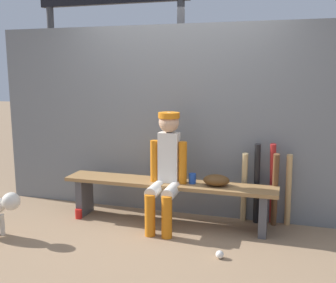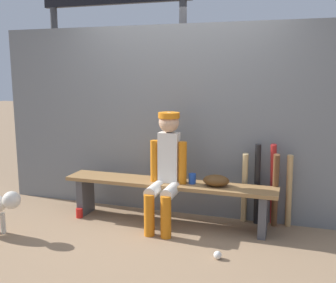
{
  "view_description": "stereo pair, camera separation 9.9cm",
  "coord_description": "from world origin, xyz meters",
  "px_view_note": "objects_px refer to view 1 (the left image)",
  "views": [
    {
      "loc": [
        1.21,
        -4.03,
        1.67
      ],
      "look_at": [
        0.0,
        0.0,
        0.93
      ],
      "focal_mm": 42.23,
      "sensor_mm": 36.0,
      "label": 1
    },
    {
      "loc": [
        1.3,
        -4.0,
        1.67
      ],
      "look_at": [
        0.0,
        0.0,
        0.93
      ],
      "focal_mm": 42.23,
      "sensor_mm": 36.0,
      "label": 2
    }
  ],
  "objects_px": {
    "bat_aluminum_black": "(257,184)",
    "bat_wood_tan": "(288,190)",
    "bat_wood_dark": "(275,190)",
    "cup_on_bench": "(192,178)",
    "bat_aluminum_red": "(273,184)",
    "baseball": "(220,255)",
    "bat_wood_natural": "(244,188)",
    "cup_on_ground": "(79,214)",
    "player_seated": "(166,166)",
    "baseball_glove": "(216,180)",
    "dugout_bench": "(168,191)"
  },
  "relations": [
    {
      "from": "bat_wood_tan",
      "to": "bat_aluminum_black",
      "type": "bearing_deg",
      "value": -176.65
    },
    {
      "from": "bat_wood_tan",
      "to": "dugout_bench",
      "type": "bearing_deg",
      "value": -167.32
    },
    {
      "from": "player_seated",
      "to": "bat_wood_tan",
      "type": "relative_size",
      "value": 1.53
    },
    {
      "from": "baseball",
      "to": "cup_on_bench",
      "type": "xyz_separation_m",
      "value": [
        -0.42,
        0.69,
        0.5
      ]
    },
    {
      "from": "bat_aluminum_black",
      "to": "bat_wood_dark",
      "type": "distance_m",
      "value": 0.21
    },
    {
      "from": "bat_aluminum_red",
      "to": "bat_aluminum_black",
      "type": "bearing_deg",
      "value": -171.42
    },
    {
      "from": "baseball",
      "to": "player_seated",
      "type": "bearing_deg",
      "value": 140.17
    },
    {
      "from": "bat_wood_dark",
      "to": "baseball",
      "type": "distance_m",
      "value": 1.06
    },
    {
      "from": "baseball",
      "to": "cup_on_bench",
      "type": "bearing_deg",
      "value": 121.44
    },
    {
      "from": "bat_wood_natural",
      "to": "cup_on_ground",
      "type": "distance_m",
      "value": 1.92
    },
    {
      "from": "player_seated",
      "to": "bat_aluminum_red",
      "type": "xyz_separation_m",
      "value": [
        1.1,
        0.4,
        -0.22
      ]
    },
    {
      "from": "bat_aluminum_red",
      "to": "cup_on_bench",
      "type": "height_order",
      "value": "bat_aluminum_red"
    },
    {
      "from": "baseball_glove",
      "to": "bat_aluminum_black",
      "type": "bearing_deg",
      "value": 33.48
    },
    {
      "from": "bat_wood_tan",
      "to": "cup_on_bench",
      "type": "relative_size",
      "value": 7.4
    },
    {
      "from": "bat_wood_dark",
      "to": "cup_on_bench",
      "type": "relative_size",
      "value": 7.71
    },
    {
      "from": "bat_aluminum_black",
      "to": "cup_on_bench",
      "type": "height_order",
      "value": "bat_aluminum_black"
    },
    {
      "from": "bat_aluminum_red",
      "to": "cup_on_bench",
      "type": "relative_size",
      "value": 8.43
    },
    {
      "from": "dugout_bench",
      "to": "baseball",
      "type": "distance_m",
      "value": 1.03
    },
    {
      "from": "baseball_glove",
      "to": "bat_wood_natural",
      "type": "height_order",
      "value": "bat_wood_natural"
    },
    {
      "from": "bat_wood_dark",
      "to": "bat_wood_tan",
      "type": "height_order",
      "value": "bat_wood_dark"
    },
    {
      "from": "bat_wood_tan",
      "to": "bat_aluminum_red",
      "type": "bearing_deg",
      "value": 178.05
    },
    {
      "from": "player_seated",
      "to": "baseball",
      "type": "xyz_separation_m",
      "value": [
        0.68,
        -0.57,
        -0.64
      ]
    },
    {
      "from": "baseball_glove",
      "to": "bat_aluminum_red",
      "type": "distance_m",
      "value": 0.65
    },
    {
      "from": "bat_wood_natural",
      "to": "cup_on_ground",
      "type": "xyz_separation_m",
      "value": [
        -1.84,
        -0.43,
        -0.35
      ]
    },
    {
      "from": "baseball_glove",
      "to": "bat_wood_tan",
      "type": "height_order",
      "value": "bat_wood_tan"
    },
    {
      "from": "dugout_bench",
      "to": "bat_aluminum_black",
      "type": "xyz_separation_m",
      "value": [
        0.94,
        0.27,
        0.09
      ]
    },
    {
      "from": "bat_aluminum_black",
      "to": "bat_wood_dark",
      "type": "xyz_separation_m",
      "value": [
        0.2,
        -0.07,
        -0.04
      ]
    },
    {
      "from": "baseball",
      "to": "cup_on_bench",
      "type": "distance_m",
      "value": 0.95
    },
    {
      "from": "bat_wood_dark",
      "to": "bat_wood_tan",
      "type": "bearing_deg",
      "value": 31.71
    },
    {
      "from": "bat_aluminum_red",
      "to": "baseball",
      "type": "xyz_separation_m",
      "value": [
        -0.41,
        -0.97,
        -0.43
      ]
    },
    {
      "from": "bat_aluminum_black",
      "to": "cup_on_ground",
      "type": "height_order",
      "value": "bat_aluminum_black"
    },
    {
      "from": "bat_aluminum_black",
      "to": "bat_wood_tan",
      "type": "xyz_separation_m",
      "value": [
        0.34,
        0.02,
        -0.05
      ]
    },
    {
      "from": "dugout_bench",
      "to": "baseball_glove",
      "type": "bearing_deg",
      "value": 0.0
    },
    {
      "from": "baseball",
      "to": "bat_aluminum_red",
      "type": "bearing_deg",
      "value": 67.01
    },
    {
      "from": "bat_wood_natural",
      "to": "cup_on_bench",
      "type": "height_order",
      "value": "bat_wood_natural"
    },
    {
      "from": "baseball_glove",
      "to": "baseball",
      "type": "bearing_deg",
      "value": -76.8
    },
    {
      "from": "cup_on_bench",
      "to": "cup_on_ground",
      "type": "bearing_deg",
      "value": -172.71
    },
    {
      "from": "baseball",
      "to": "cup_on_ground",
      "type": "distance_m",
      "value": 1.81
    },
    {
      "from": "bat_wood_tan",
      "to": "baseball",
      "type": "distance_m",
      "value": 1.19
    },
    {
      "from": "baseball_glove",
      "to": "cup_on_ground",
      "type": "bearing_deg",
      "value": -174.35
    },
    {
      "from": "player_seated",
      "to": "bat_wood_natural",
      "type": "distance_m",
      "value": 0.92
    },
    {
      "from": "dugout_bench",
      "to": "bat_wood_natural",
      "type": "relative_size",
      "value": 2.94
    },
    {
      "from": "bat_wood_dark",
      "to": "cup_on_ground",
      "type": "bearing_deg",
      "value": -170.68
    },
    {
      "from": "bat_wood_natural",
      "to": "cup_on_bench",
      "type": "distance_m",
      "value": 0.61
    },
    {
      "from": "bat_aluminum_red",
      "to": "bat_wood_tan",
      "type": "distance_m",
      "value": 0.18
    },
    {
      "from": "dugout_bench",
      "to": "bat_wood_dark",
      "type": "height_order",
      "value": "bat_wood_dark"
    },
    {
      "from": "player_seated",
      "to": "bat_aluminum_black",
      "type": "relative_size",
      "value": 1.37
    },
    {
      "from": "bat_wood_dark",
      "to": "cup_on_bench",
      "type": "distance_m",
      "value": 0.89
    },
    {
      "from": "dugout_bench",
      "to": "baseball",
      "type": "xyz_separation_m",
      "value": [
        0.7,
        -0.68,
        -0.33
      ]
    },
    {
      "from": "bat_aluminum_black",
      "to": "player_seated",
      "type": "bearing_deg",
      "value": -157.91
    }
  ]
}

